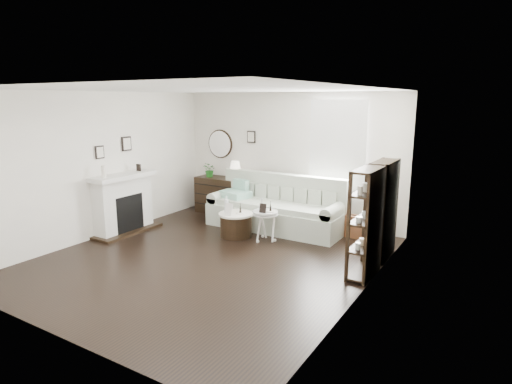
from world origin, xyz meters
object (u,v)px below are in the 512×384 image
Objects in this scene: drum_table at (236,225)px; pedestal_table at (265,214)px; sofa at (277,211)px; dresser at (223,195)px.

drum_table is 1.15× the size of pedestal_table.
dresser is at bearing 166.58° from sofa.
sofa reaches higher than drum_table.
dresser is (-1.61, 0.38, 0.06)m from sofa.
sofa is 2.24× the size of dresser.
drum_table is at bearing -114.27° from sofa.
sofa reaches higher than dresser.
dresser reaches higher than drum_table.
pedestal_table is (0.22, -0.84, 0.16)m from sofa.
sofa reaches higher than pedestal_table.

